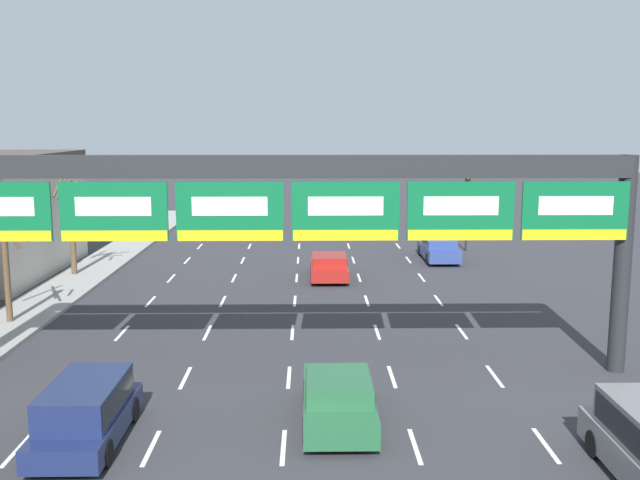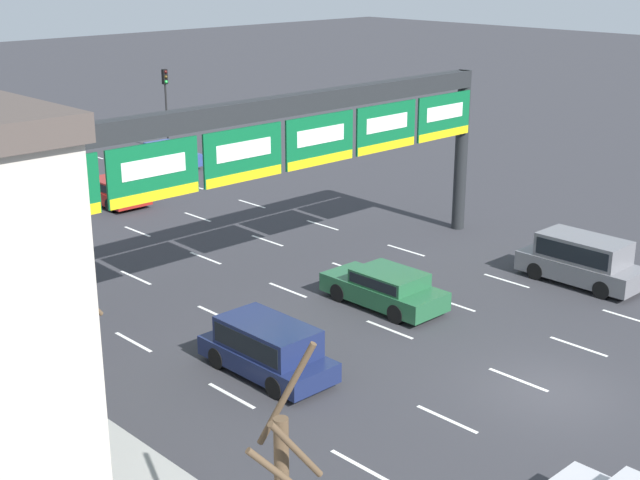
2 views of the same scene
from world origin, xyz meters
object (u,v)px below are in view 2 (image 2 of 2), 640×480
Objects in this scene: suv_grey at (582,258)px; car_blue at (166,153)px; sign_gantry at (278,139)px; traffic_light_near_gantry at (166,94)px; tree_bare_closest at (74,343)px; car_green at (385,287)px; suv_navy at (267,346)px; car_red at (112,190)px.

suv_grey is 26.90m from car_blue.
sign_gantry is 4.65× the size of car_blue.
traffic_light_near_gantry is 35.68m from tree_bare_closest.
suv_grey is 19.84m from tree_bare_closest.
suv_navy is at bearing -169.74° from car_green.
sign_gantry is at bearing 110.04° from car_green.
sign_gantry reaches higher than suv_grey.
tree_bare_closest reaches higher than traffic_light_near_gantry.
suv_grey is 0.97× the size of car_blue.
suv_grey is at bearing -89.98° from car_blue.
car_red is 0.85× the size of traffic_light_near_gantry.
traffic_light_near_gantry is 0.89× the size of tree_bare_closest.
car_red is at bearing 71.08° from suv_navy.
car_blue is (6.94, 23.37, -0.00)m from car_green.
tree_bare_closest is at bearing -123.06° from car_red.
sign_gantry is at bearing -113.31° from car_blue.
tree_bare_closest is at bearing 174.36° from suv_grey.
suv_grey is at bearing -5.64° from tree_bare_closest.
suv_navy is 27.93m from car_blue.
sign_gantry is at bearing 45.69° from suv_navy.
suv_grey is 30.26m from traffic_light_near_gantry.
car_green is 13.00m from tree_bare_closest.
suv_navy is 0.96× the size of car_green.
suv_navy is 6.67m from tree_bare_closest.
sign_gantry is 4.79× the size of suv_grey.
tree_bare_closest is (-6.28, -0.43, 2.22)m from suv_navy.
traffic_light_near_gantry reaches higher than suv_navy.
car_red is at bearing 83.25° from sign_gantry.
car_blue is 0.83× the size of tree_bare_closest.
suv_navy is at bearing -119.50° from traffic_light_near_gantry.
traffic_light_near_gantry is (9.27, 26.54, 2.88)m from car_green.
sign_gantry reaches higher than suv_navy.
traffic_light_near_gantry reaches higher than suv_grey.
car_green is 28.25m from traffic_light_near_gantry.
car_green is at bearing -69.96° from sign_gantry.
car_green is (6.40, 1.16, -0.18)m from suv_navy.
suv_navy is at bearing -134.31° from sign_gantry.
car_red is 0.92× the size of car_blue.
car_green is at bearing -90.83° from car_red.
car_red is 23.85m from tree_bare_closest.
sign_gantry is 8.51m from suv_navy.
suv_navy is (-4.97, -5.09, -4.68)m from sign_gantry.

